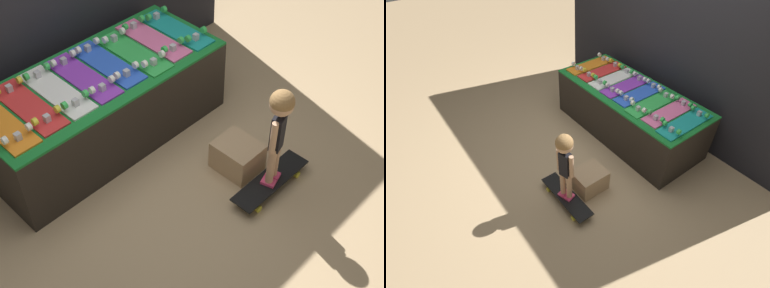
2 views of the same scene
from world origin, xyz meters
The scene contains 12 objects.
ground_plane centered at (0.00, 0.00, 0.00)m, with size 16.00×16.00×0.00m, color tan.
display_rack centered at (0.00, 0.56, 0.32)m, with size 1.93×0.84×0.63m.
skateboard_red_on_rack centered at (-0.58, 0.59, 0.65)m, with size 0.21×0.69×0.09m.
skateboard_white_on_rack centered at (-0.35, 0.58, 0.65)m, with size 0.21×0.69×0.09m.
skateboard_purple_on_rack centered at (-0.12, 0.58, 0.65)m, with size 0.21×0.69×0.09m.
skateboard_blue_on_rack centered at (0.12, 0.59, 0.65)m, with size 0.21×0.69×0.09m.
skateboard_green_on_rack centered at (0.35, 0.55, 0.65)m, with size 0.21×0.69×0.09m.
skateboard_pink_on_rack centered at (0.58, 0.58, 0.65)m, with size 0.21×0.69×0.09m.
skateboard_teal_on_rack centered at (0.81, 0.56, 0.65)m, with size 0.21×0.69×0.09m.
skateboard_on_floor centered at (0.48, -0.75, 0.07)m, with size 0.70×0.19×0.09m.
child centered at (0.48, -0.75, 0.66)m, with size 0.19×0.17×0.82m.
storage_box centered at (0.47, -0.44, 0.12)m, with size 0.29×0.34×0.24m.
Camera 1 is at (-1.81, -2.17, 3.00)m, focal length 50.00 mm.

